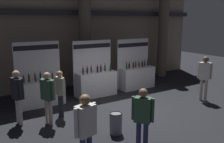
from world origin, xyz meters
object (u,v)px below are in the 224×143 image
Objects in this scene: visitor_2 at (143,115)px; visitor_5 at (17,92)px; exhibitor_booth_2 at (137,76)px; visitor_0 at (48,93)px; trash_bin at (116,123)px; exhibitor_booth_1 at (96,82)px; visitor_3 at (86,126)px; visitor_4 at (60,90)px; exhibitor_booth_0 at (41,90)px; visitor_7 at (205,74)px.

visitor_2 is 4.01m from visitor_5.
visitor_5 is (-5.69, -1.33, 0.43)m from exhibitor_booth_2.
visitor_5 is at bearing 38.43° from visitor_0.
trash_bin is (-3.50, -3.51, -0.29)m from exhibitor_booth_2.
visitor_3 is at bearing -121.03° from exhibitor_booth_1.
visitor_3 reaches higher than visitor_2.
exhibitor_booth_1 is 3.72m from trash_bin.
exhibitor_booth_1 is 1.01× the size of exhibitor_booth_2.
visitor_5 reaches higher than visitor_4.
visitor_3 is at bearing -95.56° from exhibitor_booth_0.
exhibitor_booth_1 reaches higher than visitor_0.
visitor_5 is at bearing 87.33° from visitor_3.
exhibitor_booth_1 is at bearing -52.20° from visitor_2.
exhibitor_booth_1 reaches higher than visitor_3.
exhibitor_booth_1 is 1.45× the size of visitor_2.
visitor_3 is at bearing -142.65° from trash_bin.
visitor_0 is at bearing 126.15° from visitor_4.
exhibitor_booth_1 is at bearing 13.04° from visitor_7.
visitor_4 is at bearing 76.51° from visitor_5.
visitor_7 is (3.38, -2.89, 0.47)m from exhibitor_booth_1.
visitor_4 is (0.56, 0.41, -0.09)m from visitor_0.
exhibitor_booth_1 is 1.42× the size of visitor_0.
exhibitor_booth_0 reaches higher than visitor_0.
visitor_2 reaches higher than trash_bin.
visitor_4 is at bearing 38.36° from visitor_7.
visitor_4 is 0.92× the size of visitor_5.
visitor_4 is 0.87× the size of visitor_7.
visitor_5 reaches higher than trash_bin.
exhibitor_booth_1 is 4.47m from visitor_7.
visitor_3 is at bearing 69.45° from visitor_7.
visitor_5 is at bearing -129.37° from exhibitor_booth_0.
visitor_7 is (4.66, 1.78, 0.12)m from visitor_2.
exhibitor_booth_0 is 3.72m from trash_bin.
exhibitor_booth_1 is (2.34, -0.07, 0.02)m from exhibitor_booth_0.
exhibitor_booth_0 is 3.88× the size of trash_bin.
exhibitor_booth_1 is at bearing 100.93° from visitor_5.
exhibitor_booth_0 is at bearing 26.20° from visitor_7.
exhibitor_booth_0 is at bearing 179.50° from exhibitor_booth_2.
visitor_4 is (0.21, -1.46, 0.32)m from exhibitor_booth_0.
exhibitor_booth_1 reaches higher than visitor_2.
visitor_0 is at bearing -10.77° from visitor_2.
exhibitor_booth_0 is 1.48× the size of visitor_2.
exhibitor_booth_0 is 1.40× the size of visitor_5.
visitor_0 is (-2.68, -1.81, 0.39)m from exhibitor_booth_1.
exhibitor_booth_2 is (2.22, 0.03, -0.02)m from exhibitor_booth_1.
visitor_4 reaches higher than trash_bin.
visitor_2 is at bearing -126.69° from exhibitor_booth_2.
exhibitor_booth_0 is 1.45× the size of visitor_0.
visitor_4 is at bearing -22.39° from visitor_2.
visitor_3 reaches higher than visitor_0.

